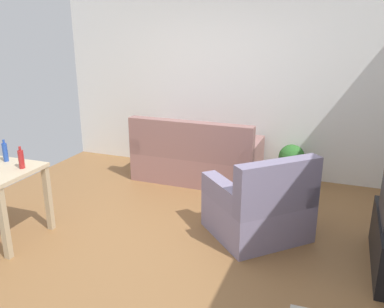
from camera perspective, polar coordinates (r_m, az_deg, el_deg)
name	(u,v)px	position (r m, az deg, el deg)	size (l,w,h in m)	color
ground_plane	(167,233)	(4.42, -3.59, -11.17)	(5.20, 4.40, 0.02)	olive
wall_rear	(227,81)	(5.99, 4.98, 10.25)	(5.20, 0.10, 2.70)	white
couch	(196,159)	(5.72, 0.63, -0.75)	(1.75, 0.84, 0.92)	#996B66
potted_plant	(291,161)	(5.73, 13.94, -1.04)	(0.36, 0.36, 0.57)	brown
armchair	(260,208)	(4.26, 9.63, -7.52)	(1.23, 1.23, 0.92)	gray
bottle_blue	(5,152)	(4.64, -25.04, 0.27)	(0.05, 0.05, 0.24)	#2347A3
bottle_red	(21,159)	(4.34, -23.13, -0.64)	(0.06, 0.06, 0.23)	#AD2323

